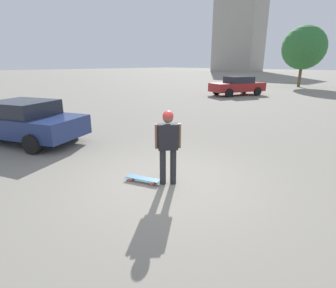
{
  "coord_description": "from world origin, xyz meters",
  "views": [
    {
      "loc": [
        3.85,
        -3.85,
        2.64
      ],
      "look_at": [
        0.0,
        0.0,
        0.95
      ],
      "focal_mm": 28.0,
      "sensor_mm": 36.0,
      "label": 1
    }
  ],
  "objects_px": {
    "skateboard": "(143,179)",
    "car_parked_near": "(23,121)",
    "person": "(168,141)",
    "car_parked_far": "(238,86)"
  },
  "relations": [
    {
      "from": "car_parked_near",
      "to": "car_parked_far",
      "type": "relative_size",
      "value": 0.94
    },
    {
      "from": "car_parked_near",
      "to": "car_parked_far",
      "type": "distance_m",
      "value": 17.41
    },
    {
      "from": "person",
      "to": "car_parked_near",
      "type": "xyz_separation_m",
      "value": [
        -5.89,
        -1.14,
        -0.27
      ]
    },
    {
      "from": "person",
      "to": "car_parked_far",
      "type": "distance_m",
      "value": 17.97
    },
    {
      "from": "skateboard",
      "to": "car_parked_far",
      "type": "height_order",
      "value": "car_parked_far"
    },
    {
      "from": "skateboard",
      "to": "car_parked_far",
      "type": "xyz_separation_m",
      "value": [
        -7.38,
        16.5,
        0.73
      ]
    },
    {
      "from": "car_parked_far",
      "to": "car_parked_near",
      "type": "bearing_deg",
      "value": 28.26
    },
    {
      "from": "skateboard",
      "to": "car_parked_near",
      "type": "relative_size",
      "value": 0.18
    },
    {
      "from": "skateboard",
      "to": "car_parked_near",
      "type": "distance_m",
      "value": 5.5
    },
    {
      "from": "skateboard",
      "to": "car_parked_near",
      "type": "xyz_separation_m",
      "value": [
        -5.4,
        -0.8,
        0.66
      ]
    }
  ]
}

